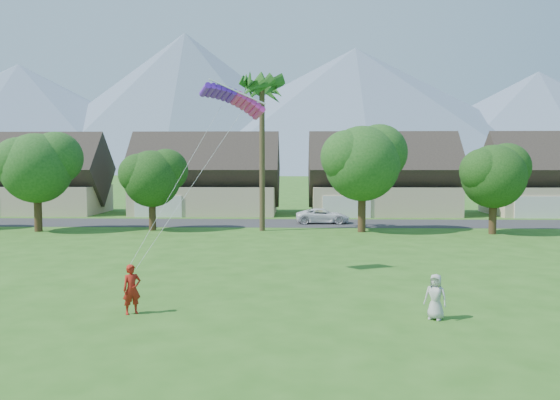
{
  "coord_description": "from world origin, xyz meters",
  "views": [
    {
      "loc": [
        0.76,
        -15.53,
        5.59
      ],
      "look_at": [
        0.0,
        10.0,
        3.8
      ],
      "focal_mm": 35.0,
      "sensor_mm": 36.0,
      "label": 1
    }
  ],
  "objects_px": {
    "kite_flyer": "(132,289)",
    "parked_car": "(323,216)",
    "watcher": "(435,297)",
    "parafoil_kite": "(234,97)"
  },
  "relations": [
    {
      "from": "kite_flyer",
      "to": "parked_car",
      "type": "relative_size",
      "value": 0.38
    },
    {
      "from": "watcher",
      "to": "parked_car",
      "type": "bearing_deg",
      "value": 125.39
    },
    {
      "from": "kite_flyer",
      "to": "watcher",
      "type": "height_order",
      "value": "kite_flyer"
    },
    {
      "from": "parked_car",
      "to": "parafoil_kite",
      "type": "xyz_separation_m",
      "value": [
        -5.46,
        -22.71,
        8.07
      ]
    },
    {
      "from": "parafoil_kite",
      "to": "kite_flyer",
      "type": "bearing_deg",
      "value": -132.36
    },
    {
      "from": "kite_flyer",
      "to": "parked_car",
      "type": "xyz_separation_m",
      "value": [
        8.44,
        29.96,
        -0.24
      ]
    },
    {
      "from": "watcher",
      "to": "parafoil_kite",
      "type": "distance_m",
      "value": 13.61
    },
    {
      "from": "kite_flyer",
      "to": "parked_car",
      "type": "bearing_deg",
      "value": 41.13
    },
    {
      "from": "watcher",
      "to": "parafoil_kite",
      "type": "bearing_deg",
      "value": 166.97
    },
    {
      "from": "watcher",
      "to": "parked_car",
      "type": "xyz_separation_m",
      "value": [
        -2.54,
        30.34,
        -0.14
      ]
    }
  ]
}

